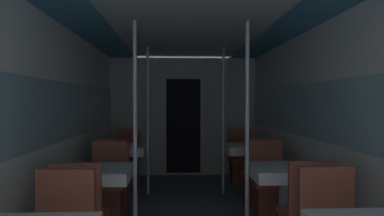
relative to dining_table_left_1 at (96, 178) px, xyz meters
The scene contains 18 objects.
wall_left 0.68m from the dining_table_left_1, 157.80° to the left, with size 0.05×8.54×2.20m.
wall_right 2.39m from the dining_table_left_1, ahead, with size 0.05×8.54×2.20m.
ceiling_panel 1.88m from the dining_table_left_1, 10.35° to the left, with size 2.76×8.54×0.07m.
bulkhead_far 3.45m from the dining_table_left_1, 73.83° to the left, with size 2.71×0.09×2.20m.
dining_table_left_1 is the anchor object (origin of this frame).
chair_left_far_1 0.71m from the dining_table_left_1, 90.00° to the left, with size 0.41×0.41×0.91m.
support_pole_left_1 0.61m from the dining_table_left_1, ahead, with size 0.04×0.04×2.20m.
dining_table_left_2 1.83m from the dining_table_left_1, 90.00° to the left, with size 0.70×0.70×0.73m.
chair_left_near_2 1.25m from the dining_table_left_1, 90.00° to the left, with size 0.41×0.41×0.91m.
chair_left_far_2 2.48m from the dining_table_left_1, 90.00° to the left, with size 0.41×0.41×0.91m.
support_pole_left_2 1.93m from the dining_table_left_1, 78.03° to the left, with size 0.04×0.04×2.20m.
dining_table_right_1 1.90m from the dining_table_left_1, ahead, with size 0.70×0.70×0.73m.
chair_right_far_1 2.03m from the dining_table_left_1, 18.23° to the left, with size 0.41×0.41×0.91m.
support_pole_right_1 1.59m from the dining_table_left_1, ahead, with size 0.04×0.04×2.20m.
dining_table_right_2 2.64m from the dining_table_left_1, 43.89° to the left, with size 0.70×0.70×0.73m.
chair_right_near_2 2.28m from the dining_table_left_1, 32.32° to the left, with size 0.41×0.41×0.91m.
chair_right_far_2 3.13m from the dining_table_left_1, 52.25° to the left, with size 0.41×0.41×0.91m.
support_pole_right_2 2.43m from the dining_table_left_1, 50.39° to the left, with size 0.04×0.04×2.20m.
Camera 1 is at (-0.17, -1.05, 1.39)m, focal length 35.00 mm.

